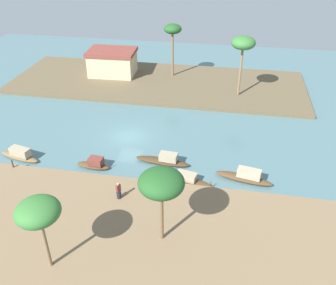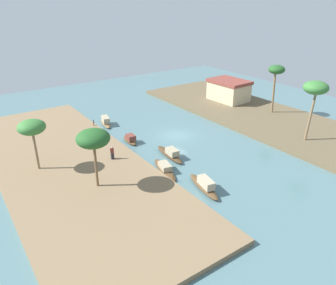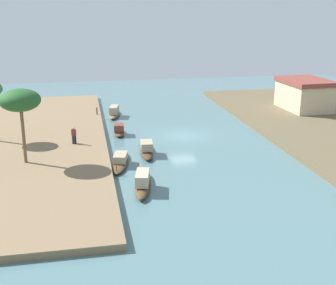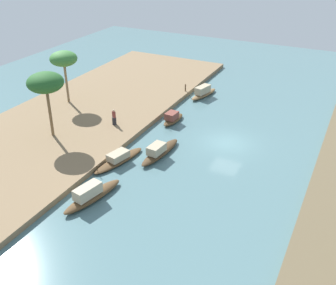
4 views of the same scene
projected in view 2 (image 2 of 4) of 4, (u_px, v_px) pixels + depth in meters
river_water at (176, 136)px, 44.06m from camera, size 70.86×70.86×0.00m
riverbank_left at (68, 164)px, 36.17m from camera, size 40.97×14.50×0.47m
riverbank_right at (252, 113)px, 51.75m from camera, size 40.97×14.50×0.47m
sampan_near_left_bank at (106, 122)px, 47.63m from camera, size 4.55×1.98×1.27m
sampan_downstream_large at (165, 169)px, 34.98m from camera, size 5.43×2.28×0.94m
sampan_midstream at (204, 185)px, 31.58m from camera, size 5.30×2.09×1.34m
sampan_with_tall_canopy at (170, 154)px, 38.06m from camera, size 5.42×1.57×1.21m
sampan_open_hull at (130, 139)px, 41.86m from camera, size 3.30×1.27×1.13m
person_on_near_bank at (112, 154)px, 36.52m from camera, size 0.54×0.54×1.54m
mooring_post at (94, 123)px, 46.06m from camera, size 0.14×0.14×0.82m
palm_tree_left_near at (32, 128)px, 32.82m from camera, size 2.80×2.80×5.51m
palm_tree_left_far at (93, 139)px, 29.55m from camera, size 3.13×3.13×5.87m
palm_tree_right_tall at (277, 71)px, 48.85m from camera, size 2.47×2.47×7.46m
palm_tree_right_short at (316, 89)px, 39.07m from camera, size 2.98×2.98×7.61m
riverside_building at (229, 90)px, 56.82m from camera, size 6.95×5.16×3.61m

